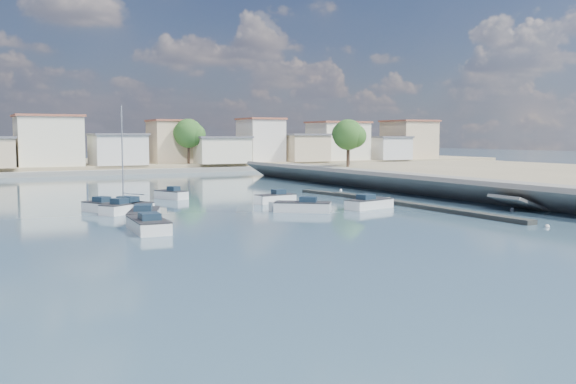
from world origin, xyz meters
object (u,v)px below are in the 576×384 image
object	(u,v)px
motorboat_g	(107,208)
sailboat	(121,206)
motorboat_b	(125,209)
motorboat_e	(145,215)
motorboat_h	(371,204)
motorboat_a	(147,225)
motorboat_f	(170,195)
motorboat_c	(300,207)
motorboat_d	(273,199)

from	to	relation	value
motorboat_g	sailboat	xyz separation A→B (m)	(1.29, 0.41, 0.04)
motorboat_b	motorboat_g	bearing A→B (deg)	135.19
motorboat_b	motorboat_e	world-z (taller)	same
motorboat_e	motorboat_h	distance (m)	19.71
motorboat_a	sailboat	world-z (taller)	sailboat
motorboat_b	motorboat_g	distance (m)	1.70
motorboat_b	motorboat_f	distance (m)	12.21
motorboat_e	motorboat_f	size ratio (longest dim) A/B	1.42
motorboat_h	motorboat_a	bearing A→B (deg)	-169.19
motorboat_b	motorboat_f	size ratio (longest dim) A/B	1.04
motorboat_c	motorboat_e	xyz separation A→B (m)	(-12.92, 0.53, -0.00)
motorboat_e	sailboat	size ratio (longest dim) A/B	0.63
motorboat_d	motorboat_e	world-z (taller)	same
motorboat_d	motorboat_g	distance (m)	15.44
motorboat_g	motorboat_h	bearing A→B (deg)	-19.87
motorboat_a	motorboat_f	xyz separation A→B (m)	(7.92, 20.48, -0.00)
motorboat_c	motorboat_a	bearing A→B (deg)	-161.80
motorboat_a	sailboat	distance (m)	12.07
motorboat_g	motorboat_h	distance (m)	22.43
motorboat_b	sailboat	size ratio (longest dim) A/B	0.47
motorboat_e	sailboat	distance (m)	6.85
motorboat_g	sailboat	bearing A→B (deg)	17.56
motorboat_e	motorboat_h	xyz separation A→B (m)	(19.68, -1.19, 0.00)
motorboat_f	motorboat_g	size ratio (longest dim) A/B	0.86
motorboat_a	motorboat_g	xyz separation A→B (m)	(-0.21, 11.61, 0.00)
motorboat_f	sailboat	world-z (taller)	sailboat
motorboat_b	motorboat_f	xyz separation A→B (m)	(6.92, 10.06, 0.00)
motorboat_e	motorboat_b	bearing A→B (deg)	92.29
motorboat_g	sailboat	world-z (taller)	sailboat
motorboat_a	motorboat_h	xyz separation A→B (m)	(20.89, 3.99, -0.00)
motorboat_c	motorboat_g	bearing A→B (deg)	154.09
motorboat_f	sailboat	bearing A→B (deg)	-128.95
sailboat	motorboat_h	bearing A→B (deg)	-22.08
motorboat_a	motorboat_e	size ratio (longest dim) A/B	1.02
motorboat_c	motorboat_d	distance (m)	7.22
motorboat_g	motorboat_f	bearing A→B (deg)	47.48
motorboat_f	motorboat_h	bearing A→B (deg)	-51.81
motorboat_h	motorboat_b	bearing A→B (deg)	162.10
motorboat_a	motorboat_b	bearing A→B (deg)	84.51
motorboat_d	motorboat_f	size ratio (longest dim) A/B	1.08
motorboat_c	motorboat_e	bearing A→B (deg)	177.65
motorboat_h	sailboat	size ratio (longest dim) A/B	0.57
motorboat_d	motorboat_b	bearing A→B (deg)	-174.52
motorboat_d	motorboat_g	world-z (taller)	same
motorboat_f	motorboat_d	bearing A→B (deg)	-49.92
motorboat_a	motorboat_e	xyz separation A→B (m)	(1.21, 5.18, -0.00)
motorboat_a	motorboat_f	size ratio (longest dim) A/B	1.46
motorboat_g	motorboat_h	xyz separation A→B (m)	(21.10, -7.63, -0.00)
motorboat_f	motorboat_b	bearing A→B (deg)	-124.51
motorboat_g	sailboat	distance (m)	1.36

